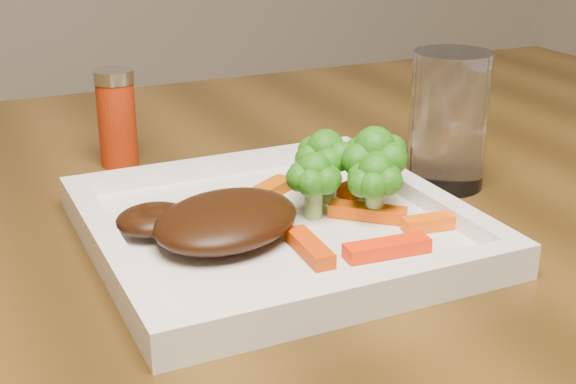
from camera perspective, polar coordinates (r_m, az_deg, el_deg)
name	(u,v)px	position (r m, az deg, el deg)	size (l,w,h in m)	color
plate	(276,232)	(0.61, -0.86, -2.87)	(0.27, 0.27, 0.01)	white
steak	(227,220)	(0.58, -4.40, -2.00)	(0.12, 0.09, 0.03)	black
broccoli_0	(325,159)	(0.64, 2.67, 2.33)	(0.06, 0.06, 0.07)	#326E12
broccoli_1	(374,168)	(0.63, 6.12, 1.73)	(0.06, 0.06, 0.06)	#286811
broccoli_2	(375,183)	(0.61, 6.23, 0.64)	(0.05, 0.05, 0.06)	#2B6A11
broccoli_3	(314,179)	(0.61, 1.85, 0.90)	(0.05, 0.05, 0.06)	#245B0F
carrot_0	(387,248)	(0.56, 7.06, -3.96)	(0.06, 0.02, 0.01)	#FF2B04
carrot_1	(436,222)	(0.61, 10.48, -2.09)	(0.05, 0.01, 0.01)	#FF5304
carrot_2	(310,247)	(0.56, 1.55, -3.95)	(0.06, 0.01, 0.01)	#C93803
carrot_3	(367,183)	(0.67, 5.66, 0.64)	(0.06, 0.02, 0.01)	#FF4A04
carrot_4	(266,192)	(0.65, -1.59, 0.02)	(0.06, 0.02, 0.01)	#C95103
carrot_5	(367,212)	(0.62, 5.67, -1.42)	(0.06, 0.02, 0.01)	#EA4E03
spice_shaker	(117,118)	(0.77, -12.08, 5.15)	(0.04, 0.04, 0.09)	#9C2408
drinking_glass	(448,120)	(0.71, 11.33, 5.02)	(0.07, 0.07, 0.12)	silver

